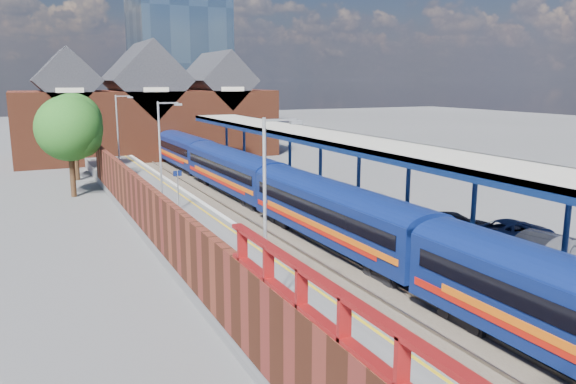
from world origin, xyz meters
name	(u,v)px	position (x,y,z in m)	size (l,w,h in m)	color
ground	(222,199)	(0.00, 30.00, 0.00)	(240.00, 240.00, 0.00)	#5B5B5E
ballast_bed	(273,228)	(0.00, 20.00, 0.03)	(6.00, 76.00, 0.06)	#473D33
rails	(273,227)	(0.00, 20.00, 0.12)	(4.51, 76.00, 0.14)	slate
left_platform	(188,231)	(-5.50, 20.00, 0.50)	(5.00, 76.00, 1.00)	#565659
right_platform	(354,212)	(6.00, 20.00, 0.50)	(6.00, 76.00, 1.00)	#565659
coping_left	(226,218)	(-3.15, 20.00, 1.02)	(0.30, 76.00, 0.05)	silver
coping_right	(317,208)	(3.15, 20.00, 1.02)	(0.30, 76.00, 0.05)	silver
yellow_line	(216,219)	(-3.75, 20.00, 1.01)	(0.14, 76.00, 0.01)	yellow
train	(275,186)	(1.49, 22.97, 2.12)	(3.02, 65.93, 3.45)	navy
canopy	(334,139)	(5.48, 21.95, 5.25)	(4.50, 52.00, 4.48)	navy
lamp_post_b	(268,205)	(-6.36, 6.00, 4.99)	(1.48, 0.18, 7.00)	#A5A8AA
lamp_post_c	(162,152)	(-6.36, 22.00, 4.99)	(1.48, 0.18, 7.00)	#A5A8AA
lamp_post_d	(119,131)	(-6.36, 38.00, 4.99)	(1.48, 0.18, 7.00)	#A5A8AA
platform_sign	(178,183)	(-5.00, 24.00, 2.69)	(0.55, 0.08, 2.50)	#A5A8AA
brick_wall	(169,230)	(-8.10, 13.54, 2.45)	(0.35, 50.00, 3.86)	#5E2918
station_building	(146,112)	(0.00, 58.00, 5.45)	(30.00, 12.12, 13.78)	#5E2918
glass_tower	(177,10)	(10.00, 80.00, 20.20)	(14.20, 14.20, 40.30)	slate
tree_near	(71,130)	(-10.35, 35.91, 5.35)	(5.20, 5.20, 8.10)	#382314
tree_far	(75,123)	(-9.35, 43.91, 5.35)	(5.20, 5.20, 8.10)	#382314
parked_car_silver	(545,246)	(7.45, 5.89, 1.72)	(1.53, 4.38, 1.44)	#AFAFB4
parked_car_dark	(455,225)	(6.57, 10.91, 1.65)	(1.83, 4.49, 1.30)	black
parked_car_blue	(514,231)	(8.50, 8.66, 1.62)	(2.06, 4.46, 1.24)	navy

